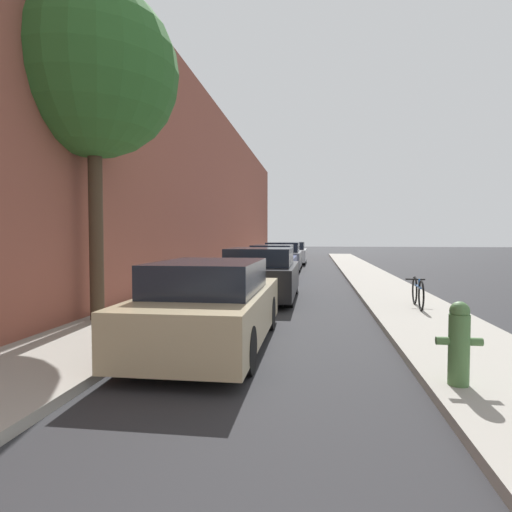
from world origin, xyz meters
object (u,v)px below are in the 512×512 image
(parked_car_silver, at_px, (291,253))
(street_tree_near, at_px, (93,73))
(parked_car_black, at_px, (261,275))
(fire_hydrant, at_px, (459,342))
(parked_car_champagne, at_px, (211,306))
(bicycle, at_px, (418,292))
(parked_car_grey, at_px, (283,257))
(parked_car_navy, at_px, (273,264))

(parked_car_silver, height_order, street_tree_near, street_tree_near)
(parked_car_black, distance_m, fire_hydrant, 7.52)
(parked_car_champagne, relative_size, fire_hydrant, 4.71)
(parked_car_black, xyz_separation_m, bicycle, (3.80, -1.57, -0.22))
(fire_hydrant, bearing_deg, parked_car_black, 113.79)
(street_tree_near, xyz_separation_m, fire_hydrant, (5.77, -2.98, -4.25))
(parked_car_black, bearing_deg, parked_car_grey, 90.95)
(street_tree_near, bearing_deg, parked_car_grey, 80.00)
(parked_car_navy, relative_size, parked_car_grey, 1.02)
(parked_car_champagne, relative_size, parked_car_black, 1.06)
(parked_car_grey, relative_size, fire_hydrant, 4.97)
(parked_car_silver, bearing_deg, bicycle, -77.43)
(parked_car_grey, relative_size, bicycle, 2.77)
(parked_car_navy, xyz_separation_m, fire_hydrant, (3.21, -12.09, -0.08))
(parked_car_champagne, distance_m, parked_car_grey, 15.78)
(parked_car_navy, height_order, parked_car_grey, parked_car_grey)
(bicycle, bearing_deg, parked_car_grey, 112.49)
(bicycle, bearing_deg, parked_car_silver, 106.97)
(parked_car_navy, xyz_separation_m, parked_car_grey, (-0.00, 5.39, 0.02))
(parked_car_grey, height_order, street_tree_near, street_tree_near)
(street_tree_near, distance_m, bicycle, 8.20)
(parked_car_black, xyz_separation_m, parked_car_grey, (-0.18, 10.60, -0.00))
(parked_car_black, bearing_deg, parked_car_navy, 91.93)
(street_tree_near, bearing_deg, parked_car_champagne, -26.18)
(parked_car_navy, bearing_deg, bicycle, -59.60)
(fire_hydrant, bearing_deg, street_tree_near, 152.69)
(parked_car_black, relative_size, fire_hydrant, 4.43)
(parked_car_silver, bearing_deg, fire_hydrant, -82.22)
(parked_car_black, distance_m, parked_car_grey, 10.60)
(parked_car_black, relative_size, street_tree_near, 0.64)
(parked_car_navy, distance_m, street_tree_near, 10.34)
(parked_car_silver, xyz_separation_m, fire_hydrant, (3.09, -22.58, -0.09))
(parked_car_silver, height_order, bicycle, parked_car_silver)
(parked_car_black, distance_m, bicycle, 4.11)
(parked_car_silver, bearing_deg, parked_car_black, -89.81)
(street_tree_near, relative_size, fire_hydrant, 6.95)
(parked_car_champagne, distance_m, fire_hydrant, 3.60)
(parked_car_black, height_order, fire_hydrant, parked_car_black)
(parked_car_grey, distance_m, bicycle, 12.80)
(parked_car_champagne, height_order, fire_hydrant, parked_car_champagne)
(parked_car_champagne, xyz_separation_m, parked_car_grey, (-0.04, 15.78, 0.03))
(parked_car_champagne, relative_size, parked_car_grey, 0.95)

